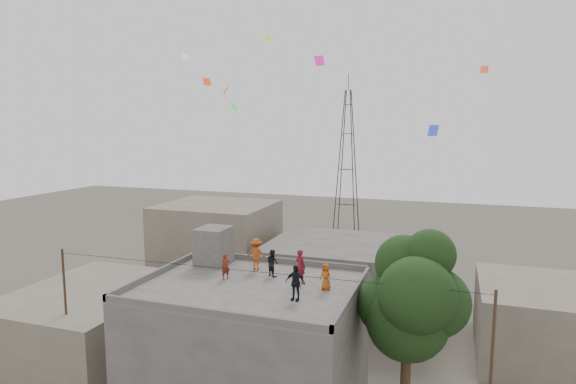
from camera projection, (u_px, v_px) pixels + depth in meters
name	position (u px, v px, depth m)	size (l,w,h in m)	color
main_building	(250.00, 347.00, 22.87)	(10.00, 8.00, 6.10)	#4D4A47
parapet	(249.00, 282.00, 22.44)	(10.00, 8.00, 0.30)	#4D4A47
stair_head_box	(214.00, 246.00, 25.80)	(1.60, 1.80, 2.00)	#4D4A47
neighbor_west	(93.00, 322.00, 28.45)	(8.00, 10.00, 4.00)	#676051
neighbor_north	(351.00, 277.00, 35.41)	(12.00, 9.00, 5.00)	#4D4A47
neighbor_northwest	(217.00, 244.00, 41.03)	(9.00, 8.00, 7.00)	#676051
neighbor_east	(541.00, 323.00, 27.81)	(7.00, 8.00, 4.40)	#676051
tree	(412.00, 299.00, 20.63)	(4.90, 4.60, 9.10)	black
utility_line	(249.00, 344.00, 21.43)	(20.12, 0.62, 7.40)	black
transmission_tower	(347.00, 162.00, 60.82)	(2.97, 2.97, 20.01)	black
person_red_adult	(300.00, 266.00, 22.66)	(0.59, 0.39, 1.62)	maroon
person_orange_child	(326.00, 277.00, 21.77)	(0.59, 0.39, 1.22)	#B04D14
person_dark_child	(272.00, 263.00, 23.78)	(0.65, 0.50, 1.33)	black
person_dark_adult	(295.00, 283.00, 20.42)	(0.90, 0.37, 1.54)	black
person_orange_adult	(256.00, 254.00, 24.82)	(1.06, 0.61, 1.65)	#AB4713
person_red_child	(226.00, 267.00, 23.29)	(0.46, 0.30, 1.25)	maroon
kites	(306.00, 69.00, 28.75)	(20.19, 13.54, 10.19)	red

